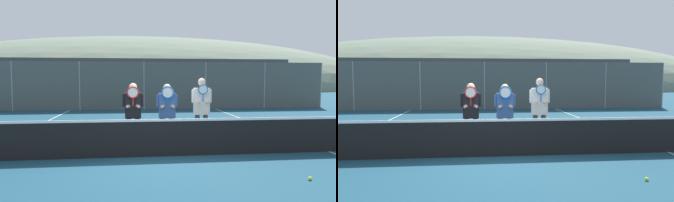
% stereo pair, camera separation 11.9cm
% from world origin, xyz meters
% --- Properties ---
extents(ground_plane, '(120.00, 120.00, 0.00)m').
position_xyz_m(ground_plane, '(0.00, 0.00, 0.00)').
color(ground_plane, navy).
extents(hill_distant, '(101.83, 56.57, 19.80)m').
position_xyz_m(hill_distant, '(0.00, 56.04, 0.00)').
color(hill_distant, slate).
rests_on(hill_distant, ground_plane).
extents(clubhouse_building, '(24.79, 5.50, 3.33)m').
position_xyz_m(clubhouse_building, '(-1.22, 17.68, 1.69)').
color(clubhouse_building, '#9EA3A8').
rests_on(clubhouse_building, ground_plane).
extents(fence_back, '(22.81, 0.06, 2.87)m').
position_xyz_m(fence_back, '(-0.00, 11.07, 1.44)').
color(fence_back, gray).
rests_on(fence_back, ground_plane).
extents(tennis_net, '(11.75, 0.09, 1.00)m').
position_xyz_m(tennis_net, '(0.00, 0.00, 0.47)').
color(tennis_net, gray).
rests_on(tennis_net, ground_plane).
extents(court_line_left_sideline, '(0.05, 16.00, 0.01)m').
position_xyz_m(court_line_left_sideline, '(-4.37, 3.00, 0.00)').
color(court_line_left_sideline, white).
rests_on(court_line_left_sideline, ground_plane).
extents(court_line_right_sideline, '(0.05, 16.00, 0.01)m').
position_xyz_m(court_line_right_sideline, '(4.37, 3.00, 0.00)').
color(court_line_right_sideline, white).
rests_on(court_line_right_sideline, ground_plane).
extents(player_leftmost, '(0.54, 0.34, 1.74)m').
position_xyz_m(player_leftmost, '(-0.59, 0.75, 1.03)').
color(player_leftmost, '#232838').
rests_on(player_leftmost, ground_plane).
extents(player_center_left, '(0.56, 0.34, 1.72)m').
position_xyz_m(player_center_left, '(0.30, 0.80, 1.02)').
color(player_center_left, black).
rests_on(player_center_left, ground_plane).
extents(player_center_right, '(0.54, 0.34, 1.87)m').
position_xyz_m(player_center_right, '(1.23, 0.80, 1.09)').
color(player_center_right, '#56565B').
rests_on(player_center_right, ground_plane).
extents(car_far_left, '(4.25, 2.01, 1.81)m').
position_xyz_m(car_far_left, '(-6.87, 13.55, 0.92)').
color(car_far_left, '#285638').
rests_on(car_far_left, ground_plane).
extents(car_left_of_center, '(4.22, 2.08, 1.79)m').
position_xyz_m(car_left_of_center, '(-1.99, 13.39, 0.91)').
color(car_left_of_center, silver).
rests_on(car_left_of_center, ground_plane).
extents(car_center, '(4.11, 1.96, 1.77)m').
position_xyz_m(car_center, '(2.82, 13.10, 0.90)').
color(car_center, black).
rests_on(car_center, ground_plane).
extents(tennis_ball_on_court, '(0.07, 0.07, 0.07)m').
position_xyz_m(tennis_ball_on_court, '(2.63, -1.98, 0.03)').
color(tennis_ball_on_court, '#CCDB33').
rests_on(tennis_ball_on_court, ground_plane).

